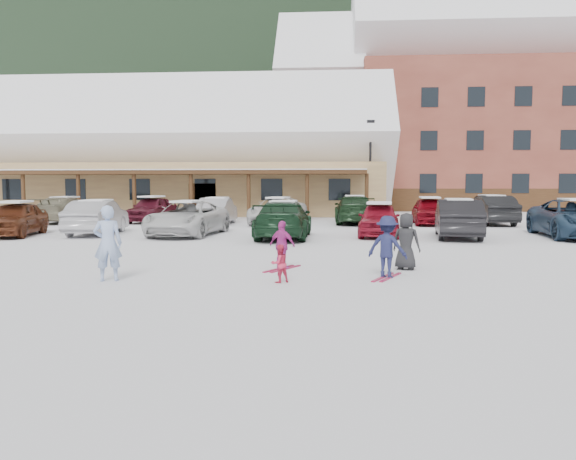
# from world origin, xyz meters

# --- Properties ---
(ground) EXTENTS (160.00, 160.00, 0.00)m
(ground) POSITION_xyz_m (0.00, 0.00, 0.00)
(ground) COLOR white
(ground) RESTS_ON ground
(forested_hillside) EXTENTS (300.00, 70.00, 38.00)m
(forested_hillside) POSITION_xyz_m (0.00, 85.00, 19.00)
(forested_hillside) COLOR black
(forested_hillside) RESTS_ON ground
(day_lodge) EXTENTS (29.12, 12.50, 10.38)m
(day_lodge) POSITION_xyz_m (-9.00, 27.96, 3.94)
(day_lodge) COLOR tan
(day_lodge) RESTS_ON ground
(alpine_hotel) EXTENTS (31.48, 14.01, 21.48)m
(alpine_hotel) POSITION_xyz_m (14.27, 38.00, 8.63)
(alpine_hotel) COLOR brown
(alpine_hotel) RESTS_ON ground
(lamp_post) EXTENTS (0.50, 0.25, 6.32)m
(lamp_post) POSITION_xyz_m (4.01, 23.86, 3.57)
(lamp_post) COLOR black
(lamp_post) RESTS_ON ground
(conifer_2) EXTENTS (5.28, 5.28, 12.24)m
(conifer_2) POSITION_xyz_m (-30.00, 42.00, 6.83)
(conifer_2) COLOR black
(conifer_2) RESTS_ON ground
(conifer_3) EXTENTS (3.96, 3.96, 9.18)m
(conifer_3) POSITION_xyz_m (6.00, 44.00, 5.12)
(conifer_3) COLOR black
(conifer_3) RESTS_ON ground
(adult_skier) EXTENTS (0.71, 0.55, 1.72)m
(adult_skier) POSITION_xyz_m (-3.61, -1.21, 0.86)
(adult_skier) COLOR #9BB3E1
(adult_skier) RESTS_ON ground
(toddler_red) EXTENTS (0.52, 0.50, 0.85)m
(toddler_red) POSITION_xyz_m (0.27, -1.13, 0.43)
(toddler_red) COLOR #D32A4F
(toddler_red) RESTS_ON ground
(child_navy) EXTENTS (1.08, 0.88, 1.45)m
(child_navy) POSITION_xyz_m (2.72, -0.31, 0.73)
(child_navy) COLOR #1B1E45
(child_navy) RESTS_ON ground
(skis_child_navy) EXTENTS (0.76, 1.36, 0.03)m
(skis_child_navy) POSITION_xyz_m (2.72, -0.31, 0.01)
(skis_child_navy) COLOR #9E163D
(skis_child_navy) RESTS_ON ground
(child_magenta) EXTENTS (0.79, 0.61, 1.25)m
(child_magenta) POSITION_xyz_m (0.17, 0.80, 0.63)
(child_magenta) COLOR #BC2F92
(child_magenta) RESTS_ON ground
(skis_child_magenta) EXTENTS (0.82, 1.34, 0.03)m
(skis_child_magenta) POSITION_xyz_m (0.17, 0.80, 0.01)
(skis_child_magenta) COLOR #9E163D
(skis_child_magenta) RESTS_ON ground
(bystander_dark) EXTENTS (0.84, 0.70, 1.46)m
(bystander_dark) POSITION_xyz_m (3.33, 0.99, 0.73)
(bystander_dark) COLOR black
(bystander_dark) RESTS_ON ground
(parked_car_0) EXTENTS (2.41, 4.48, 1.45)m
(parked_car_0) POSITION_xyz_m (-11.80, 9.14, 0.72)
(parked_car_0) COLOR #5E2A16
(parked_car_0) RESTS_ON ground
(parked_car_1) EXTENTS (1.95, 4.61, 1.48)m
(parked_car_1) POSITION_xyz_m (-8.68, 10.09, 0.74)
(parked_car_1) COLOR #A1A1A5
(parked_car_1) RESTS_ON ground
(parked_car_2) EXTENTS (2.98, 5.47, 1.45)m
(parked_car_2) POSITION_xyz_m (-4.65, 9.96, 0.73)
(parked_car_2) COLOR silver
(parked_car_2) RESTS_ON ground
(parked_car_3) EXTENTS (2.16, 5.16, 1.49)m
(parked_car_3) POSITION_xyz_m (-0.47, 9.02, 0.74)
(parked_car_3) COLOR #14321D
(parked_car_3) RESTS_ON ground
(parked_car_4) EXTENTS (2.08, 4.28, 1.41)m
(parked_car_4) POSITION_xyz_m (3.44, 10.16, 0.70)
(parked_car_4) COLOR maroon
(parked_car_4) RESTS_ON ground
(parked_car_5) EXTENTS (2.30, 4.93, 1.56)m
(parked_car_5) POSITION_xyz_m (6.57, 9.71, 0.78)
(parked_car_5) COLOR black
(parked_car_5) RESTS_ON ground
(parked_car_6) EXTENTS (3.02, 5.81, 1.56)m
(parked_car_6) POSITION_xyz_m (11.34, 10.09, 0.78)
(parked_car_6) COLOR navy
(parked_car_6) RESTS_ON ground
(parked_car_7) EXTENTS (2.04, 4.99, 1.44)m
(parked_car_7) POSITION_xyz_m (-13.46, 17.07, 0.72)
(parked_car_7) COLOR gray
(parked_car_7) RESTS_ON ground
(parked_car_8) EXTENTS (2.20, 4.49, 1.47)m
(parked_car_8) POSITION_xyz_m (-8.70, 17.69, 0.74)
(parked_car_8) COLOR #571524
(parked_car_8) RESTS_ON ground
(parked_car_9) EXTENTS (1.57, 4.38, 1.44)m
(parked_car_9) POSITION_xyz_m (-4.68, 16.45, 0.72)
(parked_car_9) COLOR #AAA8AE
(parked_car_9) RESTS_ON ground
(parked_car_10) EXTENTS (3.13, 5.51, 1.45)m
(parked_car_10) POSITION_xyz_m (-1.40, 16.54, 0.73)
(parked_car_10) COLOR silver
(parked_car_10) RESTS_ON ground
(parked_car_11) EXTENTS (2.15, 5.27, 1.53)m
(parked_car_11) POSITION_xyz_m (2.73, 17.52, 0.76)
(parked_car_11) COLOR #18311A
(parked_car_11) RESTS_ON ground
(parked_car_12) EXTENTS (2.04, 4.42, 1.47)m
(parked_car_12) POSITION_xyz_m (6.71, 17.03, 0.73)
(parked_car_12) COLOR maroon
(parked_car_12) RESTS_ON ground
(parked_car_13) EXTENTS (1.74, 4.78, 1.57)m
(parked_car_13) POSITION_xyz_m (10.04, 17.40, 0.78)
(parked_car_13) COLOR black
(parked_car_13) RESTS_ON ground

